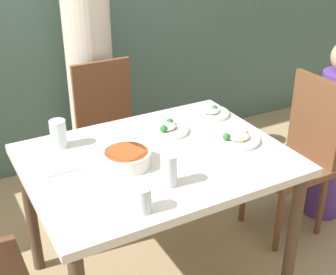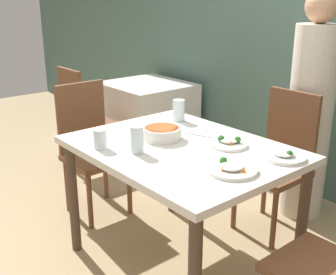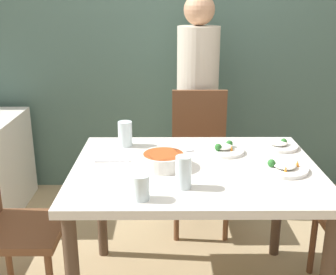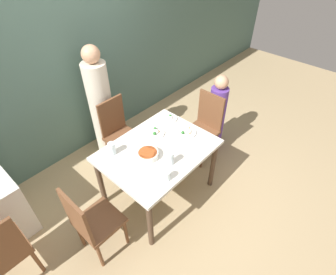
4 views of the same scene
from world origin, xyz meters
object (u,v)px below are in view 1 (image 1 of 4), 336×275
at_px(chair_child_spot, 297,153).
at_px(bowl_curry, 127,158).
at_px(plate_rice_adult, 167,129).
at_px(person_child, 333,138).
at_px(glass_water_tall, 58,134).
at_px(person_adult, 91,83).
at_px(chair_adult_spot, 111,134).

height_order(chair_child_spot, bowl_curry, chair_child_spot).
bearing_deg(bowl_curry, plate_rice_adult, 32.81).
relative_size(person_child, glass_water_tall, 8.16).
bearing_deg(chair_child_spot, plate_rice_adult, -101.72).
bearing_deg(glass_water_tall, bowl_curry, -55.85).
distance_m(person_adult, person_child, 1.59).
xyz_separation_m(person_adult, person_child, (1.15, -1.09, -0.21)).
xyz_separation_m(person_child, bowl_curry, (-1.39, -0.05, 0.26)).
height_order(person_adult, bowl_curry, person_adult).
height_order(chair_child_spot, plate_rice_adult, chair_child_spot).
bearing_deg(chair_child_spot, glass_water_tall, -101.62).
height_order(bowl_curry, glass_water_tall, glass_water_tall).
bearing_deg(person_adult, plate_rice_adult, -85.25).
bearing_deg(person_adult, bowl_curry, -102.28).
xyz_separation_m(chair_adult_spot, chair_child_spot, (0.86, -0.77, 0.00)).
relative_size(plate_rice_adult, glass_water_tall, 1.51).
bearing_deg(plate_rice_adult, person_adult, 94.75).
bearing_deg(glass_water_tall, person_child, -9.60).
bearing_deg(person_child, bowl_curry, -178.12).
distance_m(plate_rice_adult, glass_water_tall, 0.55).
xyz_separation_m(person_child, plate_rice_adult, (-1.07, 0.16, 0.24)).
distance_m(chair_child_spot, bowl_curry, 1.15).
bearing_deg(chair_child_spot, bowl_curry, -87.63).
bearing_deg(bowl_curry, chair_child_spot, 2.37).
height_order(person_child, bowl_curry, person_child).
height_order(chair_adult_spot, person_child, person_child).
relative_size(person_adult, bowl_curry, 7.09).
xyz_separation_m(bowl_curry, plate_rice_adult, (0.32, 0.21, -0.02)).
relative_size(chair_adult_spot, bowl_curry, 4.26).
height_order(chair_adult_spot, chair_child_spot, same).
xyz_separation_m(chair_adult_spot, person_child, (1.15, -0.77, 0.03)).
xyz_separation_m(plate_rice_adult, glass_water_tall, (-0.54, 0.11, 0.05)).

